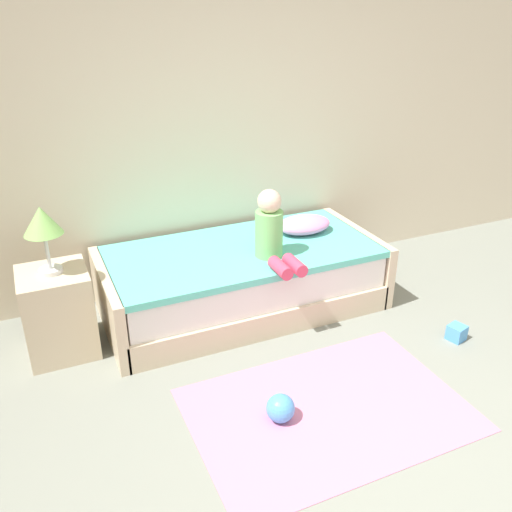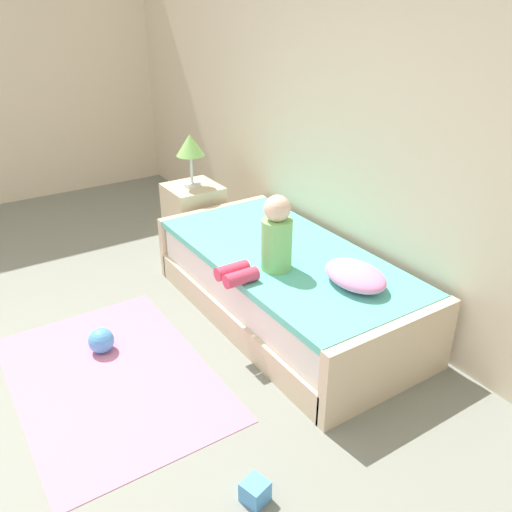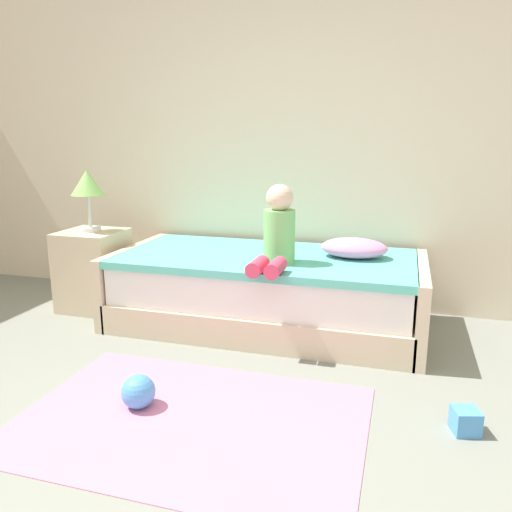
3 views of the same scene
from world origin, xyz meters
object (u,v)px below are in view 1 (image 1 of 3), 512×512
at_px(table_lamp, 42,224).
at_px(toy_ball, 280,408).
at_px(child_figure, 272,232).
at_px(pillow, 304,224).
at_px(bed, 243,279).
at_px(toy_block, 457,333).
at_px(nightstand, 58,312).

distance_m(table_lamp, toy_ball, 1.83).
height_order(child_figure, pillow, child_figure).
xyz_separation_m(bed, pillow, (0.58, 0.10, 0.32)).
bearing_deg(bed, pillow, 9.83).
xyz_separation_m(pillow, toy_block, (0.63, -1.14, -0.51)).
xyz_separation_m(table_lamp, toy_block, (2.56, -1.00, -0.88)).
bearing_deg(toy_ball, toy_block, 8.44).
relative_size(nightstand, child_figure, 1.18).
distance_m(bed, table_lamp, 1.52).
height_order(bed, toy_ball, bed).
relative_size(bed, pillow, 4.80).
xyz_separation_m(child_figure, toy_ball, (-0.43, -1.03, -0.62)).
bearing_deg(child_figure, pillow, 36.49).
xyz_separation_m(nightstand, child_figure, (1.48, -0.19, 0.40)).
bearing_deg(toy_ball, bed, 76.69).
bearing_deg(toy_ball, child_figure, 67.29).
bearing_deg(pillow, toy_block, -61.01).
relative_size(nightstand, table_lamp, 1.33).
bearing_deg(bed, table_lamp, -178.57).
bearing_deg(nightstand, table_lamp, 90.00).
relative_size(child_figure, pillow, 1.16).
distance_m(nightstand, table_lamp, 0.64).
xyz_separation_m(bed, toy_block, (1.21, -1.04, -0.19)).
bearing_deg(toy_ball, table_lamp, 130.68).
distance_m(pillow, toy_ball, 1.69).
relative_size(child_figure, toy_block, 4.58).
xyz_separation_m(child_figure, toy_block, (1.07, -0.81, -0.65)).
distance_m(nightstand, toy_ball, 1.63).
height_order(nightstand, pillow, pillow).
distance_m(pillow, toy_block, 1.39).
distance_m(child_figure, toy_block, 1.49).
bearing_deg(toy_block, pillow, 118.99).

